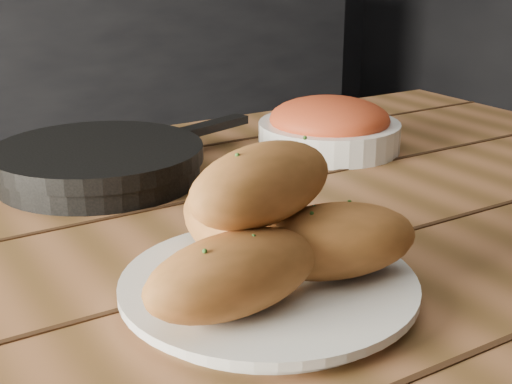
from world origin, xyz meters
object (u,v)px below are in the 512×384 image
(table, at_px, (211,321))
(skillet, at_px, (100,162))
(plate, at_px, (268,288))
(bread_rolls, at_px, (266,231))
(bowl, at_px, (329,127))

(table, xyz_separation_m, skillet, (-0.03, 0.23, 0.12))
(plate, xyz_separation_m, bread_rolls, (-0.01, -0.00, 0.05))
(skillet, bearing_deg, plate, -88.79)
(bread_rolls, height_order, skillet, bread_rolls)
(table, relative_size, bread_rolls, 5.58)
(skillet, distance_m, bowl, 0.33)
(table, height_order, bread_rolls, bread_rolls)
(plate, relative_size, bread_rolls, 0.97)
(bread_rolls, bearing_deg, plate, 30.96)
(bowl, bearing_deg, skillet, 172.96)
(table, distance_m, skillet, 0.26)
(plate, bearing_deg, bread_rolls, -149.04)
(skillet, xyz_separation_m, bowl, (0.33, -0.04, 0.01))
(bread_rolls, relative_size, skillet, 0.66)
(plate, distance_m, skillet, 0.38)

